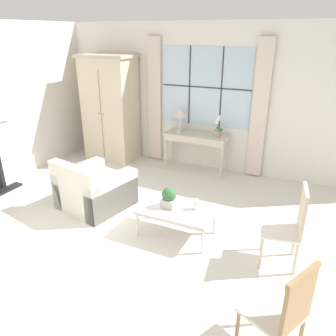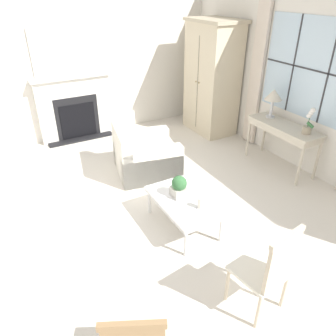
# 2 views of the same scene
# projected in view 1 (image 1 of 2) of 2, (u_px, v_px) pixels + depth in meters

# --- Properties ---
(ground_plane) EXTENTS (14.00, 14.00, 0.00)m
(ground_plane) POSITION_uv_depth(u_px,v_px,m) (126.00, 242.00, 4.38)
(ground_plane) COLOR silver
(wall_back_windowed) EXTENTS (7.20, 0.14, 2.80)m
(wall_back_windowed) POSITION_uv_depth(u_px,v_px,m) (205.00, 99.00, 6.37)
(wall_back_windowed) COLOR silver
(wall_back_windowed) RESTS_ON ground_plane
(armoire) EXTENTS (1.12, 0.73, 2.19)m
(armoire) POSITION_uv_depth(u_px,v_px,m) (111.00, 109.00, 6.91)
(armoire) COLOR beige
(armoire) RESTS_ON ground_plane
(console_table) EXTENTS (1.25, 0.47, 0.76)m
(console_table) POSITION_uv_depth(u_px,v_px,m) (196.00, 138.00, 6.40)
(console_table) COLOR beige
(console_table) RESTS_ON ground_plane
(table_lamp) EXTENTS (0.29, 0.29, 0.48)m
(table_lamp) POSITION_uv_depth(u_px,v_px,m) (180.00, 113.00, 6.41)
(table_lamp) COLOR silver
(table_lamp) RESTS_ON console_table
(potted_orchid) EXTENTS (0.17, 0.13, 0.41)m
(potted_orchid) POSITION_uv_depth(u_px,v_px,m) (218.00, 128.00, 6.17)
(potted_orchid) COLOR tan
(potted_orchid) RESTS_ON console_table
(armchair_upholstered) EXTENTS (1.12, 1.12, 0.81)m
(armchair_upholstered) POSITION_uv_depth(u_px,v_px,m) (94.00, 190.00, 5.18)
(armchair_upholstered) COLOR silver
(armchair_upholstered) RESTS_ON ground_plane
(side_chair_wooden) EXTENTS (0.50, 0.50, 1.01)m
(side_chair_wooden) POSITION_uv_depth(u_px,v_px,m) (291.00, 223.00, 3.78)
(side_chair_wooden) COLOR white
(side_chair_wooden) RESTS_ON ground_plane
(accent_chair_wooden) EXTENTS (0.59, 0.59, 0.98)m
(accent_chair_wooden) POSITION_uv_depth(u_px,v_px,m) (284.00, 309.00, 2.63)
(accent_chair_wooden) COLOR beige
(accent_chair_wooden) RESTS_ON ground_plane
(coffee_table) EXTENTS (1.04, 0.60, 0.41)m
(coffee_table) POSITION_uv_depth(u_px,v_px,m) (176.00, 211.00, 4.41)
(coffee_table) COLOR silver
(coffee_table) RESTS_ON ground_plane
(potted_plant_small) EXTENTS (0.19, 0.19, 0.28)m
(potted_plant_small) POSITION_uv_depth(u_px,v_px,m) (169.00, 197.00, 4.38)
(potted_plant_small) COLOR #BCB7AD
(potted_plant_small) RESTS_ON coffee_table
(pillar_candle) EXTENTS (0.11, 0.11, 0.16)m
(pillar_candle) POSITION_uv_depth(u_px,v_px,m) (196.00, 205.00, 4.35)
(pillar_candle) COLOR silver
(pillar_candle) RESTS_ON coffee_table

